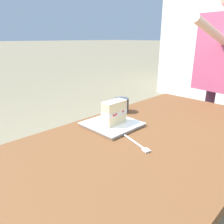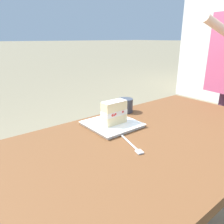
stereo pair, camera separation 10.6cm
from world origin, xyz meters
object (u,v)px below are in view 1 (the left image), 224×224
(dessert_plate, at_px, (112,124))
(dessert_fork, at_px, (138,144))
(cake_slice, at_px, (114,112))
(coffee_cup, at_px, (121,105))
(patio_table, at_px, (146,159))

(dessert_plate, bearing_deg, dessert_fork, 72.32)
(dessert_plate, distance_m, dessert_fork, 0.23)
(dessert_plate, distance_m, cake_slice, 0.07)
(cake_slice, relative_size, coffee_cup, 1.44)
(cake_slice, distance_m, coffee_cup, 0.23)
(cake_slice, bearing_deg, coffee_cup, -145.87)
(cake_slice, height_order, dessert_fork, cake_slice)
(dessert_fork, xyz_separation_m, coffee_cup, (-0.26, -0.34, 0.04))
(dessert_plate, xyz_separation_m, coffee_cup, (-0.19, -0.12, 0.03))
(patio_table, distance_m, dessert_fork, 0.14)
(patio_table, xyz_separation_m, cake_slice, (0.01, -0.20, 0.18))
(dessert_plate, height_order, dessert_fork, dessert_plate)
(coffee_cup, bearing_deg, cake_slice, 34.13)
(dessert_fork, bearing_deg, patio_table, -172.37)
(dessert_plate, relative_size, cake_slice, 1.94)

